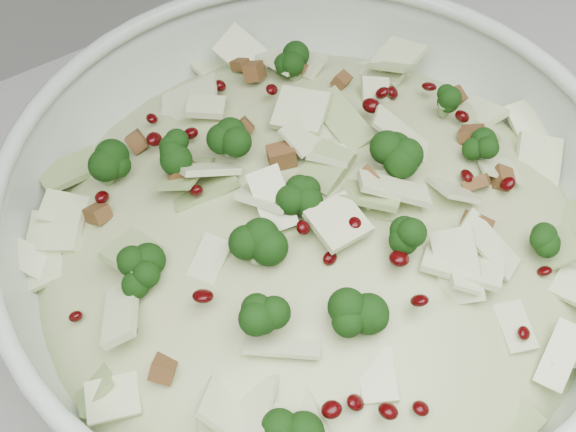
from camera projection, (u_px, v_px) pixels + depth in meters
name	position (u px, v px, depth m)	size (l,w,h in m)	color
counter	(509.00, 276.00, 1.16)	(3.60, 0.60, 0.90)	#BBBBB6
mixing_bowl	(313.00, 256.00, 0.55)	(0.53, 0.53, 0.16)	silver
salad	(314.00, 234.00, 0.52)	(0.53, 0.53, 0.16)	#C0CD8C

